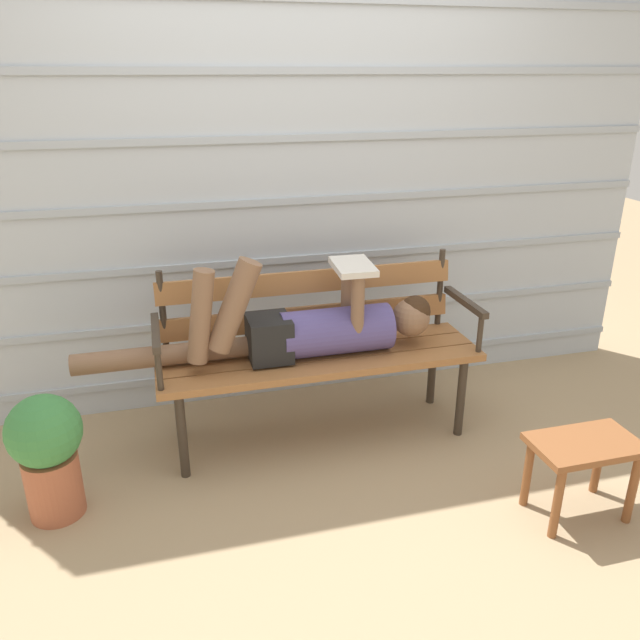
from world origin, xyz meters
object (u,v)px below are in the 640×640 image
reclining_person (307,327)px  footstool (583,456)px  potted_plant (47,450)px  park_bench (317,341)px

reclining_person → footstool: size_ratio=3.90×
footstool → potted_plant: size_ratio=0.80×
footstool → park_bench: bearing=133.6°
potted_plant → park_bench: bearing=16.4°
footstool → potted_plant: 2.20m
footstool → potted_plant: (-2.12, 0.57, 0.03)m
park_bench → footstool: (0.89, -0.93, -0.22)m
reclining_person → footstool: 1.33m
potted_plant → reclining_person: bearing=14.2°
potted_plant → footstool: bearing=-15.0°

